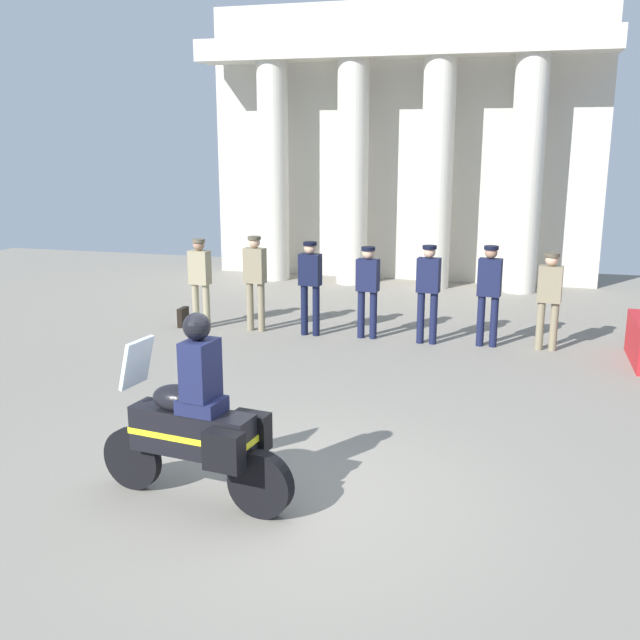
% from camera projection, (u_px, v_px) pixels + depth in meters
% --- Properties ---
extents(ground_plane, '(28.21, 28.21, 0.00)m').
position_uv_depth(ground_plane, '(288.00, 496.00, 7.23)').
color(ground_plane, gray).
extents(colonnade_backdrop, '(9.63, 1.59, 6.69)m').
position_uv_depth(colonnade_backdrop, '(398.00, 142.00, 17.56)').
color(colonnade_backdrop, beige).
rests_on(colonnade_backdrop, ground_plane).
extents(officer_in_row_0, '(0.40, 0.26, 1.67)m').
position_uv_depth(officer_in_row_0, '(200.00, 276.00, 13.56)').
color(officer_in_row_0, gray).
rests_on(officer_in_row_0, ground_plane).
extents(officer_in_row_1, '(0.40, 0.26, 1.76)m').
position_uv_depth(officer_in_row_1, '(255.00, 276.00, 13.30)').
color(officer_in_row_1, '#7A7056').
rests_on(officer_in_row_1, ground_plane).
extents(officer_in_row_2, '(0.40, 0.26, 1.70)m').
position_uv_depth(officer_in_row_2, '(310.00, 281.00, 13.00)').
color(officer_in_row_2, black).
rests_on(officer_in_row_2, ground_plane).
extents(officer_in_row_3, '(0.40, 0.26, 1.64)m').
position_uv_depth(officer_in_row_3, '(368.00, 285.00, 12.81)').
color(officer_in_row_3, '#141938').
rests_on(officer_in_row_3, ground_plane).
extents(officer_in_row_4, '(0.40, 0.26, 1.71)m').
position_uv_depth(officer_in_row_4, '(428.00, 286.00, 12.45)').
color(officer_in_row_4, '#141938').
rests_on(officer_in_row_4, ground_plane).
extents(officer_in_row_5, '(0.40, 0.26, 1.73)m').
position_uv_depth(officer_in_row_5, '(489.00, 288.00, 12.27)').
color(officer_in_row_5, '#141938').
rests_on(officer_in_row_5, ground_plane).
extents(officer_in_row_6, '(0.40, 0.26, 1.64)m').
position_uv_depth(officer_in_row_6, '(549.00, 294.00, 12.06)').
color(officer_in_row_6, '#7A7056').
rests_on(officer_in_row_6, ground_plane).
extents(motorcycle_with_rider, '(2.09, 0.74, 1.90)m').
position_uv_depth(motorcycle_with_rider, '(198.00, 426.00, 6.91)').
color(motorcycle_with_rider, black).
rests_on(motorcycle_with_rider, ground_plane).
extents(briefcase_on_ground, '(0.10, 0.32, 0.36)m').
position_uv_depth(briefcase_on_ground, '(183.00, 317.00, 13.82)').
color(briefcase_on_ground, black).
rests_on(briefcase_on_ground, ground_plane).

